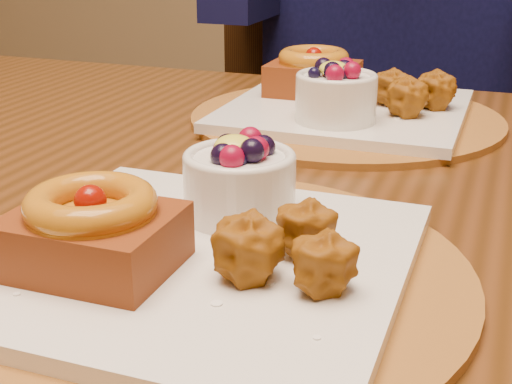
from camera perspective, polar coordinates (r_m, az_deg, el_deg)
dining_table at (r=0.71m, az=2.79°, el=-4.67°), size 1.60×0.90×0.76m
place_setting_near at (r=0.49m, az=-4.89°, el=-4.25°), size 0.38×0.38×0.08m
place_setting_far at (r=0.88m, az=6.98°, el=7.20°), size 0.38×0.38×0.09m
chair_far at (r=1.38m, az=6.18°, el=-0.44°), size 0.54×0.54×0.88m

